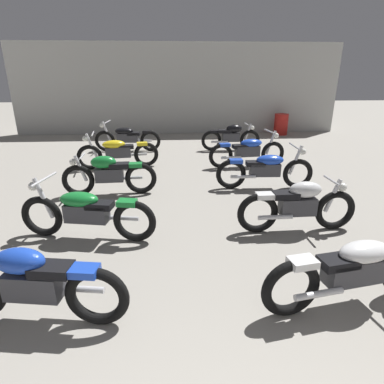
% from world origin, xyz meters
% --- Properties ---
extents(back_wall, '(13.39, 0.24, 3.60)m').
position_xyz_m(back_wall, '(0.00, 14.14, 1.80)').
color(back_wall, '#B2B2AD').
rests_on(back_wall, ground).
extents(motorcycle_left_row_1, '(1.96, 0.52, 0.88)m').
position_xyz_m(motorcycle_left_row_1, '(-1.77, 3.01, 0.46)').
color(motorcycle_left_row_1, black).
rests_on(motorcycle_left_row_1, ground).
extents(motorcycle_left_row_2, '(2.15, 0.70, 0.97)m').
position_xyz_m(motorcycle_left_row_2, '(-1.67, 4.80, 0.45)').
color(motorcycle_left_row_2, black).
rests_on(motorcycle_left_row_2, ground).
extents(motorcycle_left_row_3, '(1.97, 0.48, 0.88)m').
position_xyz_m(motorcycle_left_row_3, '(-1.66, 6.75, 0.46)').
color(motorcycle_left_row_3, black).
rests_on(motorcycle_left_row_3, ground).
extents(motorcycle_left_row_4, '(2.16, 0.71, 0.97)m').
position_xyz_m(motorcycle_left_row_4, '(-1.78, 8.81, 0.45)').
color(motorcycle_left_row_4, black).
rests_on(motorcycle_left_row_4, ground).
extents(motorcycle_left_row_5, '(2.17, 0.68, 0.97)m').
position_xyz_m(motorcycle_left_row_5, '(-1.78, 10.84, 0.45)').
color(motorcycle_left_row_5, black).
rests_on(motorcycle_left_row_5, ground).
extents(motorcycle_right_row_1, '(2.15, 0.75, 0.97)m').
position_xyz_m(motorcycle_right_row_1, '(1.64, 3.05, 0.45)').
color(motorcycle_right_row_1, black).
rests_on(motorcycle_right_row_1, ground).
extents(motorcycle_right_row_2, '(1.97, 0.48, 0.88)m').
position_xyz_m(motorcycle_right_row_2, '(1.69, 4.84, 0.46)').
color(motorcycle_right_row_2, black).
rests_on(motorcycle_right_row_2, ground).
extents(motorcycle_right_row_3, '(2.17, 0.68, 0.97)m').
position_xyz_m(motorcycle_right_row_3, '(1.74, 6.92, 0.45)').
color(motorcycle_right_row_3, black).
rests_on(motorcycle_right_row_3, ground).
extents(motorcycle_right_row_4, '(2.17, 0.68, 0.97)m').
position_xyz_m(motorcycle_right_row_4, '(1.75, 8.71, 0.45)').
color(motorcycle_right_row_4, black).
rests_on(motorcycle_right_row_4, ground).
extents(motorcycle_right_row_5, '(1.97, 0.48, 0.88)m').
position_xyz_m(motorcycle_right_row_5, '(1.66, 10.73, 0.46)').
color(motorcycle_right_row_5, black).
rests_on(motorcycle_right_row_5, ground).
extents(oil_drum, '(0.59, 0.59, 0.85)m').
position_xyz_m(oil_drum, '(4.24, 13.46, 0.43)').
color(oil_drum, red).
rests_on(oil_drum, ground).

